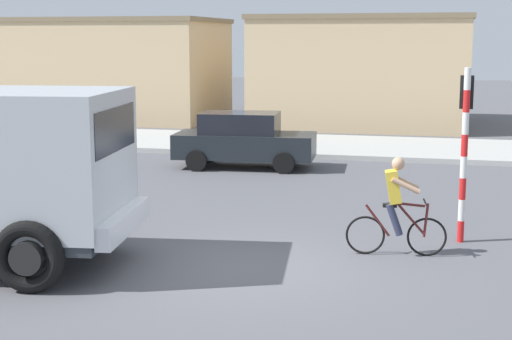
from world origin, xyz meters
The scene contains 7 objects.
ground_plane centered at (0.00, 0.00, 0.00)m, with size 120.00×120.00×0.00m, color #56565B.
sidewalk_far centered at (0.00, 14.14, 0.08)m, with size 80.00×5.00×0.16m, color #ADADA8.
cyclist centered at (2.34, 1.38, 0.86)m, with size 1.72×0.52×1.72m.
traffic_light_pole centered at (3.46, 2.65, 2.07)m, with size 0.24×0.43×3.20m.
car_red_near centered at (-2.55, 9.65, 0.82)m, with size 4.12×2.12×1.60m.
building_corner_left centered at (-11.54, 21.66, 2.30)m, with size 8.96×6.58×4.59m.
building_mid_block centered at (-0.43, 22.26, 2.33)m, with size 8.95×7.90×4.65m.
Camera 1 is at (3.11, -11.80, 3.72)m, focal length 54.34 mm.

